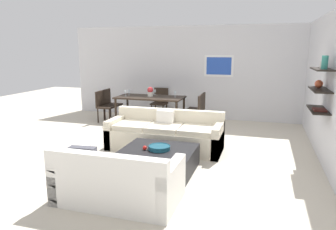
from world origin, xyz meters
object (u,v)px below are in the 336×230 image
at_px(dining_table, 150,99).
at_px(dining_chair_right_far, 199,107).
at_px(coffee_table, 158,160).
at_px(loveseat_white, 117,181).
at_px(centerpiece_vase, 150,92).
at_px(decorative_bowl, 159,147).
at_px(apple_on_coffee_table, 145,148).
at_px(wine_glass_left_near, 126,92).
at_px(wine_glass_left_far, 129,91).
at_px(dining_chair_left_near, 104,104).
at_px(dining_chair_left_far, 110,102).
at_px(dining_chair_right_near, 196,109).
at_px(wine_glass_right_far, 175,93).
at_px(wine_glass_head, 155,91).
at_px(dining_chair_head, 160,101).
at_px(sofa_beige, 165,135).

relative_size(dining_table, dining_chair_right_far, 2.09).
xyz_separation_m(coffee_table, dining_chair_right_far, (-0.01, 3.46, 0.31)).
xyz_separation_m(loveseat_white, centerpiece_vase, (-1.17, 4.49, 0.59)).
bearing_deg(decorative_bowl, centerpiece_vase, 112.45).
height_order(apple_on_coffee_table, wine_glass_left_near, wine_glass_left_near).
bearing_deg(wine_glass_left_far, dining_chair_right_far, 2.61).
height_order(apple_on_coffee_table, wine_glass_left_far, wine_glass_left_far).
bearing_deg(dining_chair_left_near, coffee_table, -48.97).
bearing_deg(apple_on_coffee_table, dining_chair_left_far, 124.61).
xyz_separation_m(dining_table, dining_chair_right_near, (1.33, -0.20, -0.18)).
height_order(coffee_table, centerpiece_vase, centerpiece_vase).
distance_m(dining_chair_right_far, wine_glass_right_far, 0.75).
bearing_deg(coffee_table, wine_glass_head, 110.05).
xyz_separation_m(dining_chair_head, wine_glass_left_far, (-0.68, -0.75, 0.35)).
xyz_separation_m(coffee_table, dining_chair_left_far, (-2.66, 3.46, 0.31)).
bearing_deg(wine_glass_left_near, decorative_bowl, -57.17).
xyz_separation_m(apple_on_coffee_table, dining_chair_right_near, (0.19, 3.16, 0.09)).
relative_size(sofa_beige, wine_glass_right_far, 13.24).
xyz_separation_m(dining_chair_head, wine_glass_left_near, (-0.68, -0.97, 0.37)).
xyz_separation_m(dining_chair_right_near, wine_glass_right_far, (-0.64, 0.32, 0.37)).
relative_size(dining_chair_left_near, wine_glass_left_far, 5.85).
relative_size(dining_chair_right_far, centerpiece_vase, 3.32).
xyz_separation_m(decorative_bowl, wine_glass_right_far, (-0.68, 3.39, 0.45)).
bearing_deg(coffee_table, loveseat_white, -97.96).
bearing_deg(apple_on_coffee_table, wine_glass_right_far, 97.40).
distance_m(loveseat_white, coffee_table, 1.22).
xyz_separation_m(dining_table, dining_chair_right_far, (1.33, 0.20, -0.18)).
height_order(loveseat_white, wine_glass_left_near, wine_glass_left_near).
bearing_deg(loveseat_white, apple_on_coffee_table, 91.52).
bearing_deg(loveseat_white, wine_glass_head, 103.46).
bearing_deg(loveseat_white, sofa_beige, 91.78).
distance_m(dining_chair_right_far, dining_chair_left_far, 2.65).
bearing_deg(dining_chair_head, centerpiece_vase, -90.17).
xyz_separation_m(dining_chair_right_near, wine_glass_left_near, (-2.01, 0.09, 0.37)).
height_order(sofa_beige, dining_table, sofa_beige).
bearing_deg(apple_on_coffee_table, decorative_bowl, 19.65).
relative_size(dining_table, wine_glass_right_far, 10.47).
bearing_deg(dining_chair_left_near, centerpiece_vase, 9.70).
height_order(wine_glass_head, centerpiece_vase, centerpiece_vase).
bearing_deg(dining_chair_left_near, dining_table, 8.71).
distance_m(apple_on_coffee_table, dining_chair_right_near, 3.17).
distance_m(wine_glass_left_near, centerpiece_vase, 0.69).
relative_size(apple_on_coffee_table, wine_glass_left_far, 0.49).
distance_m(sofa_beige, decorative_bowl, 1.24).
distance_m(dining_table, centerpiece_vase, 0.21).
bearing_deg(dining_chair_right_near, sofa_beige, -97.27).
xyz_separation_m(sofa_beige, dining_table, (-1.09, 2.07, 0.39)).
bearing_deg(dining_chair_left_near, dining_chair_right_near, 0.00).
relative_size(dining_chair_right_near, centerpiece_vase, 3.32).
distance_m(decorative_bowl, wine_glass_left_far, 3.98).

